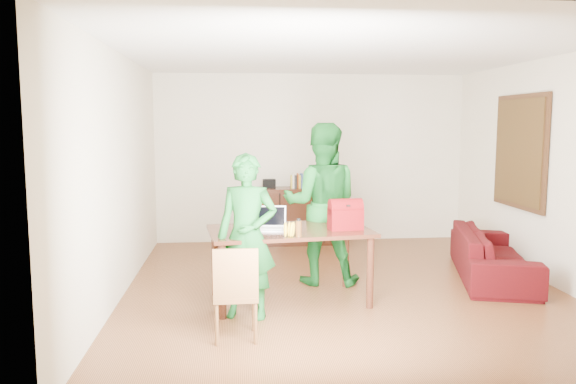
{
  "coord_description": "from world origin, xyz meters",
  "views": [
    {
      "loc": [
        -1.23,
        -6.28,
        1.92
      ],
      "look_at": [
        -0.66,
        -0.21,
        1.17
      ],
      "focal_mm": 35.0,
      "sensor_mm": 36.0,
      "label": 1
    }
  ],
  "objects": [
    {
      "name": "room",
      "position": [
        0.01,
        0.13,
        1.31
      ],
      "size": [
        5.2,
        5.7,
        2.9
      ],
      "color": "#422510",
      "rests_on": "ground"
    },
    {
      "name": "table",
      "position": [
        -0.66,
        -0.41,
        0.69
      ],
      "size": [
        1.8,
        1.16,
        0.79
      ],
      "rotation": [
        0.0,
        0.0,
        0.12
      ],
      "color": "black",
      "rests_on": "ground"
    },
    {
      "name": "chair",
      "position": [
        -1.24,
        -1.43,
        0.25
      ],
      "size": [
        0.4,
        0.38,
        0.86
      ],
      "rotation": [
        0.0,
        0.0,
        0.02
      ],
      "color": "brown",
      "rests_on": "ground"
    },
    {
      "name": "person_near",
      "position": [
        -1.12,
        -0.86,
        0.82
      ],
      "size": [
        0.67,
        0.52,
        1.63
      ],
      "primitive_type": "imported",
      "rotation": [
        0.0,
        0.0,
        -0.23
      ],
      "color": "#12521C",
      "rests_on": "ground"
    },
    {
      "name": "person_far",
      "position": [
        -0.21,
        0.29,
        0.96
      ],
      "size": [
        1.05,
        0.88,
        1.92
      ],
      "primitive_type": "imported",
      "rotation": [
        0.0,
        0.0,
        2.97
      ],
      "color": "#15611F",
      "rests_on": "ground"
    },
    {
      "name": "laptop",
      "position": [
        -0.88,
        -0.45,
        0.84
      ],
      "size": [
        0.37,
        0.28,
        0.24
      ],
      "rotation": [
        0.0,
        0.0,
        -0.13
      ],
      "color": "white",
      "rests_on": "table"
    },
    {
      "name": "bananas",
      "position": [
        -0.7,
        -0.81,
        0.82
      ],
      "size": [
        0.18,
        0.14,
        0.06
      ],
      "primitive_type": null,
      "rotation": [
        0.0,
        0.0,
        -0.37
      ],
      "color": "gold",
      "rests_on": "table"
    },
    {
      "name": "bottle",
      "position": [
        -0.61,
        -0.81,
        0.88
      ],
      "size": [
        0.08,
        0.08,
        0.18
      ],
      "primitive_type": "cylinder",
      "rotation": [
        0.0,
        0.0,
        -0.4
      ],
      "color": "#533013",
      "rests_on": "table"
    },
    {
      "name": "red_bag",
      "position": [
        -0.07,
        -0.47,
        0.92
      ],
      "size": [
        0.37,
        0.24,
        0.26
      ],
      "primitive_type": "cube",
      "rotation": [
        0.0,
        0.0,
        0.1
      ],
      "color": "maroon",
      "rests_on": "table"
    },
    {
      "name": "sofa",
      "position": [
        1.95,
        0.29,
        0.3
      ],
      "size": [
        1.32,
        2.18,
        0.6
      ],
      "primitive_type": "imported",
      "rotation": [
        0.0,
        0.0,
        1.3
      ],
      "color": "#3D0710",
      "rests_on": "ground"
    }
  ]
}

